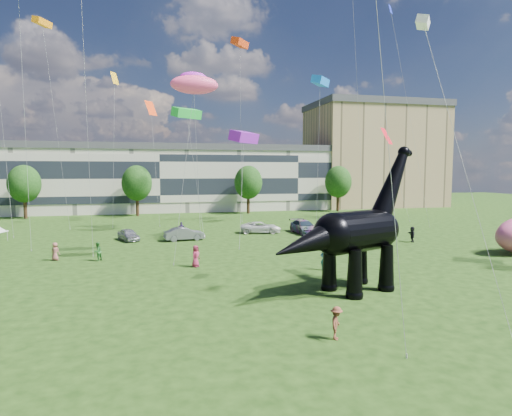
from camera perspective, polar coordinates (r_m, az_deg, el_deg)
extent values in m
plane|color=#16330C|center=(27.43, 6.27, -11.85)|extent=(220.00, 220.00, 0.00)
cube|color=beige|center=(86.76, -12.73, 3.58)|extent=(78.00, 11.00, 12.00)
cube|color=tan|center=(102.21, 15.39, 6.52)|extent=(28.00, 18.00, 22.00)
cylinder|color=#382314|center=(80.81, -28.39, -0.12)|extent=(0.56, 0.56, 3.20)
ellipsoid|color=#14380F|center=(80.57, -28.53, 3.23)|extent=(5.20, 5.20, 6.24)
cylinder|color=#382314|center=(78.05, -15.54, 0.14)|extent=(0.56, 0.56, 3.20)
ellipsoid|color=#14380F|center=(77.81, -15.62, 3.61)|extent=(5.20, 5.20, 6.24)
cylinder|color=#382314|center=(79.78, -1.03, 0.42)|extent=(0.56, 0.56, 3.20)
ellipsoid|color=#14380F|center=(79.55, -1.04, 3.82)|extent=(5.20, 5.20, 6.24)
cylinder|color=#382314|center=(85.42, 10.85, 0.64)|extent=(0.56, 0.56, 3.20)
ellipsoid|color=#14380F|center=(85.20, 10.91, 3.80)|extent=(5.20, 5.20, 6.24)
cone|color=black|center=(27.61, 13.03, -8.57)|extent=(1.36, 1.36, 3.05)
sphere|color=black|center=(27.95, 12.98, -11.24)|extent=(1.12, 1.12, 1.12)
cone|color=black|center=(29.11, 9.76, -7.81)|extent=(1.36, 1.36, 3.05)
sphere|color=black|center=(29.44, 9.72, -10.35)|extent=(1.12, 1.12, 1.12)
cone|color=black|center=(29.88, 17.01, -7.62)|extent=(1.36, 1.36, 3.05)
sphere|color=black|center=(30.19, 16.94, -10.11)|extent=(1.12, 1.12, 1.12)
cone|color=black|center=(31.28, 13.78, -6.99)|extent=(1.36, 1.36, 3.05)
sphere|color=black|center=(31.58, 13.73, -9.37)|extent=(1.12, 1.12, 1.12)
cylinder|color=black|center=(28.93, 13.39, -3.04)|extent=(4.97, 4.11, 2.74)
sphere|color=black|center=(27.39, 10.40, -3.43)|extent=(2.74, 2.74, 2.74)
sphere|color=black|center=(30.54, 16.07, -2.69)|extent=(2.64, 2.64, 2.64)
cone|color=black|center=(31.26, 17.65, 2.86)|extent=(4.12, 2.81, 5.38)
sphere|color=black|center=(32.26, 19.11, 7.02)|extent=(0.85, 0.85, 0.85)
cylinder|color=black|center=(32.51, 19.43, 6.90)|extent=(0.82, 0.67, 0.45)
cone|color=black|center=(26.02, 7.12, -4.59)|extent=(5.78, 3.94, 2.98)
imported|color=#AEAFB3|center=(50.87, -16.65, -3.43)|extent=(3.01, 4.29, 1.36)
imported|color=slate|center=(49.55, -9.54, -3.42)|extent=(4.74, 2.27, 1.50)
imported|color=silver|center=(54.62, 0.63, -2.61)|extent=(5.56, 3.38, 1.44)
imported|color=#595960|center=(54.77, 6.41, -2.51)|extent=(2.57, 5.78, 1.65)
cube|color=white|center=(55.99, 13.44, -2.26)|extent=(3.12, 3.12, 0.11)
cone|color=white|center=(55.90, 13.46, -1.51)|extent=(3.95, 3.95, 1.38)
cylinder|color=#999999|center=(54.28, 13.09, -3.02)|extent=(0.06, 0.06, 1.01)
cylinder|color=#999999|center=(55.77, 15.27, -2.85)|extent=(0.06, 0.06, 1.01)
cylinder|color=#999999|center=(56.39, 11.61, -2.69)|extent=(0.06, 0.06, 1.01)
cylinder|color=#999999|center=(57.83, 13.75, -2.54)|extent=(0.06, 0.06, 1.01)
cube|color=white|center=(66.39, 15.95, -1.10)|extent=(3.48, 3.48, 0.12)
cone|color=white|center=(66.31, 15.97, -0.39)|extent=(4.41, 4.41, 1.54)
cylinder|color=#999999|center=(64.61, 15.20, -1.74)|extent=(0.06, 0.06, 1.13)
cylinder|color=#999999|center=(65.66, 17.55, -1.70)|extent=(0.06, 0.06, 1.13)
cylinder|color=#999999|center=(67.30, 14.36, -1.46)|extent=(0.06, 0.06, 1.13)
cylinder|color=#999999|center=(68.30, 16.63, -1.42)|extent=(0.06, 0.06, 1.13)
cylinder|color=#999999|center=(56.27, -30.23, -3.23)|extent=(0.06, 0.06, 1.11)
imported|color=black|center=(50.75, 20.11, -3.31)|extent=(0.87, 1.71, 1.76)
imported|color=#9F274A|center=(35.88, -8.04, -6.37)|extent=(1.00, 1.05, 1.80)
imported|color=teal|center=(65.69, 14.76, -1.35)|extent=(0.60, 0.74, 1.77)
imported|color=brown|center=(21.15, 10.69, -14.85)|extent=(1.04, 1.17, 1.57)
imported|color=#50377D|center=(52.03, -9.91, -2.84)|extent=(1.13, 0.60, 1.84)
imported|color=#21527B|center=(34.87, 9.06, -6.76)|extent=(0.73, 0.75, 1.74)
imported|color=#A45952|center=(41.96, -25.21, -5.26)|extent=(0.94, 0.81, 1.63)
imported|color=olive|center=(44.79, 14.54, -4.24)|extent=(0.82, 1.22, 1.76)
imported|color=#2E722D|center=(40.38, -20.37, -5.47)|extent=(0.99, 1.02, 1.65)
plane|color=#F23A0C|center=(69.08, -13.84, 12.80)|extent=(2.36, 2.48, 2.25)
cube|color=white|center=(29.39, 21.36, 22.06)|extent=(1.52, 1.65, 0.61)
plane|color=#142AD6|center=(73.79, 17.49, 23.98)|extent=(1.26, 1.17, 1.31)
cube|color=green|center=(56.84, -9.24, 12.38)|extent=(4.07, 3.47, 1.51)
ellipsoid|color=#B21BBF|center=(56.51, -8.38, 16.90)|extent=(3.50, 3.17, 1.28)
plane|color=red|center=(73.12, 17.02, 9.16)|extent=(3.21, 3.10, 2.67)
cube|color=orange|center=(68.37, -26.63, 21.26)|extent=(2.29, 2.91, 1.04)
plane|color=#EFAB14|center=(67.53, -18.33, 16.11)|extent=(1.40, 1.81, 1.76)
cube|color=blue|center=(66.48, 8.57, 16.38)|extent=(3.67, 3.82, 1.41)
ellipsoid|color=#F04277|center=(39.17, -8.21, 15.97)|extent=(4.50, 3.88, 1.62)
cube|color=purple|center=(49.47, -1.62, 9.45)|extent=(3.94, 3.89, 1.50)
cube|color=red|center=(72.24, -2.18, 21.14)|extent=(3.37, 3.60, 1.35)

